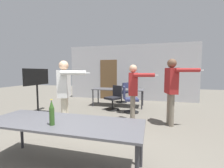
{
  "coord_description": "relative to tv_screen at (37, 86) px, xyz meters",
  "views": [
    {
      "loc": [
        1.08,
        -1.5,
        1.44
      ],
      "look_at": [
        0.03,
        2.47,
        1.1
      ],
      "focal_mm": 24.0,
      "sensor_mm": 36.0,
      "label": 1
    }
  ],
  "objects": [
    {
      "name": "tv_screen",
      "position": [
        0.0,
        0.0,
        0.0
      ],
      "size": [
        0.44,
        1.12,
        1.54
      ],
      "rotation": [
        0.0,
        0.0,
        1.57
      ],
      "color": "black",
      "rests_on": "ground_plane"
    },
    {
      "name": "person_near_casual",
      "position": [
        1.74,
        -1.06,
        0.07
      ],
      "size": [
        0.88,
        0.59,
        1.7
      ],
      "rotation": [
        0.0,
        0.0,
        -1.27
      ],
      "color": "beige",
      "rests_on": "ground_plane"
    },
    {
      "name": "office_chair_mid_tucked",
      "position": [
        2.5,
        2.52,
        -0.51
      ],
      "size": [
        0.67,
        0.64,
        0.94
      ],
      "rotation": [
        0.0,
        0.0,
        1.07
      ],
      "color": "black",
      "rests_on": "ground_plane"
    },
    {
      "name": "office_chair_far_right",
      "position": [
        2.42,
        1.18,
        -0.54
      ],
      "size": [
        0.65,
        0.68,
        0.91
      ],
      "rotation": [
        0.0,
        0.0,
        2.61
      ],
      "color": "black",
      "rests_on": "ground_plane"
    },
    {
      "name": "conference_table_far",
      "position": [
        2.44,
        1.8,
        -0.3
      ],
      "size": [
        2.12,
        0.75,
        0.72
      ],
      "color": "#4C4C51",
      "rests_on": "ground_plane"
    },
    {
      "name": "conference_table_near",
      "position": [
        2.54,
        -2.39,
        -0.29
      ],
      "size": [
        2.33,
        0.79,
        0.72
      ],
      "color": "#4C4C51",
      "rests_on": "ground_plane"
    },
    {
      "name": "office_chair_far_left",
      "position": [
        3.04,
        0.92,
        -0.53
      ],
      "size": [
        0.61,
        0.56,
        0.92
      ],
      "rotation": [
        0.0,
        0.0,
        4.96
      ],
      "color": "black",
      "rests_on": "ground_plane"
    },
    {
      "name": "beer_bottle",
      "position": [
        2.49,
        -2.56,
        -0.07
      ],
      "size": [
        0.07,
        0.07,
        0.35
      ],
      "color": "#2D511E",
      "rests_on": "conference_table_near"
    },
    {
      "name": "person_left_plaid",
      "position": [
        3.29,
        -0.09,
        0.02
      ],
      "size": [
        0.82,
        0.62,
        1.63
      ],
      "rotation": [
        0.0,
        0.0,
        -1.4
      ],
      "color": "slate",
      "rests_on": "ground_plane"
    },
    {
      "name": "person_center_tall",
      "position": [
        4.3,
        -0.05,
        0.13
      ],
      "size": [
        0.88,
        0.59,
        1.78
      ],
      "rotation": [
        0.0,
        0.0,
        -1.32
      ],
      "color": "slate",
      "rests_on": "ground_plane"
    },
    {
      "name": "back_wall",
      "position": [
        2.67,
        3.35,
        0.43
      ],
      "size": [
        6.48,
        0.12,
        2.79
      ],
      "color": "#BCBCC1",
      "rests_on": "ground_plane"
    }
  ]
}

